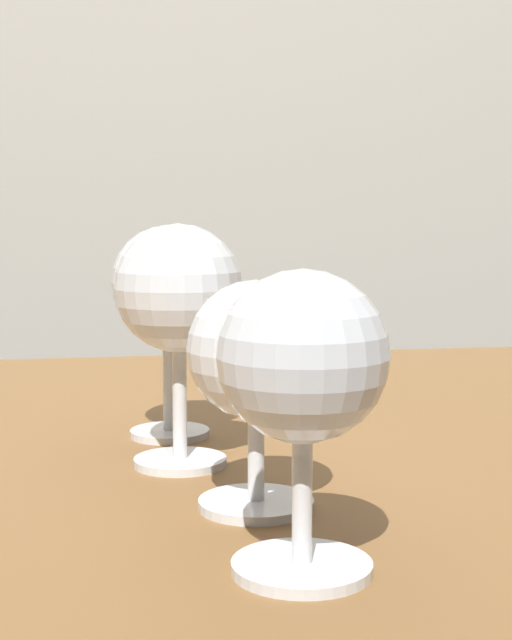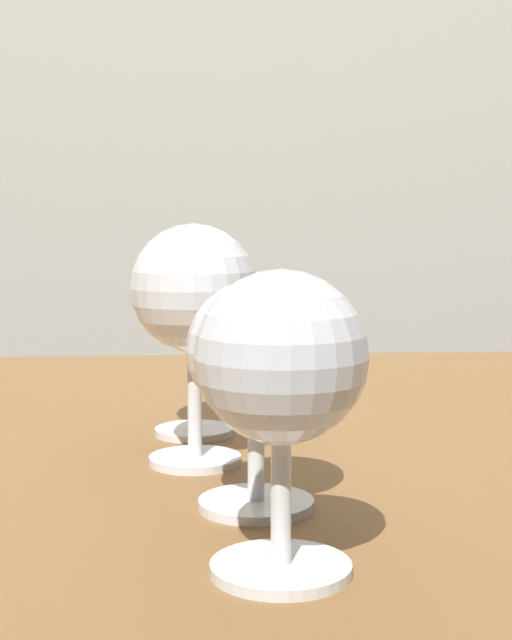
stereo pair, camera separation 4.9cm
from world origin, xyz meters
The scene contains 6 objects.
back_wall centered at (0.00, 1.15, 1.30)m, with size 5.00×0.08×2.60m, color beige.
dining_table centered at (0.00, 0.00, 0.67)m, with size 1.56×0.79×0.76m.
wine_glass_merlot centered at (0.02, -0.27, 0.85)m, with size 0.08×0.08×0.13m.
wine_glass_white centered at (0.01, -0.18, 0.84)m, with size 0.07×0.07×0.12m.
wine_glass_chardonnay centered at (-0.02, -0.09, 0.87)m, with size 0.08×0.08×0.15m.
wine_glass_amber centered at (-0.02, -0.01, 0.87)m, with size 0.08×0.08×0.15m.
Camera 1 is at (-0.07, -0.66, 0.91)m, focal length 52.15 mm.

